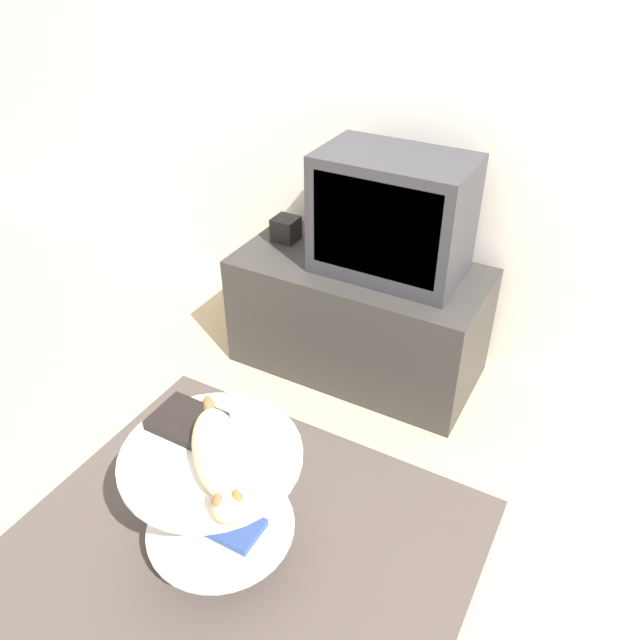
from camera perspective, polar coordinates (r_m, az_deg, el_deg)
The scene contains 9 objects.
ground_plane at distance 2.42m, azimuth -7.34°, elevation -20.14°, with size 12.00×12.00×0.00m, color tan.
wall_back at distance 2.85m, azimuth 9.71°, elevation 20.61°, with size 8.00×0.05×2.60m.
rug at distance 2.41m, azimuth -7.36°, elevation -20.00°, with size 1.59×1.33×0.02m.
tv_stand at distance 2.99m, azimuth 3.50°, elevation 0.26°, with size 1.16×0.56×0.57m.
tv at distance 2.70m, azimuth 6.64°, elevation 9.46°, with size 0.64×0.39×0.53m.
speaker at distance 3.04m, azimuth -3.15°, elevation 8.31°, with size 0.11×0.11×0.11m.
coffee_table at distance 2.16m, azimuth -9.39°, elevation -15.35°, with size 0.58×0.58×0.49m.
dvd_box at distance 2.11m, azimuth -12.07°, elevation -9.04°, with size 0.22×0.17×0.04m.
cat at distance 1.93m, azimuth -9.26°, elevation -12.09°, with size 0.41×0.42×0.12m.
Camera 1 is at (0.92, -1.08, 1.96)m, focal length 35.00 mm.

